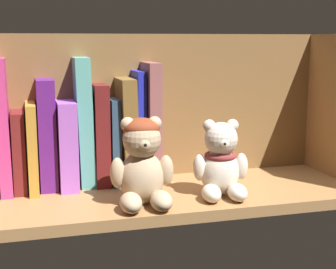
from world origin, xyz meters
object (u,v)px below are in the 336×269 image
object	(u,v)px
book_5	(66,143)
book_11	(149,122)
book_6	(83,122)
book_7	(100,134)
book_3	(32,145)
teddy_bear_larger	(142,164)
book_10	(138,126)
book_2	(19,150)
book_8	(113,140)
book_9	(125,130)
teddy_bear_smaller	(221,164)
book_4	(47,134)
book_1	(4,125)

from	to	relation	value
book_5	book_11	size ratio (longest dim) A/B	0.70
book_6	book_7	distance (cm)	4.00
book_3	teddy_bear_larger	world-z (taller)	book_3
book_6	book_10	size ratio (longest dim) A/B	1.12
book_2	book_3	distance (cm)	2.47
book_2	book_11	xyz separation A→B (cm)	(25.20, 0.00, 4.31)
book_11	teddy_bear_larger	size ratio (longest dim) A/B	1.56
book_3	book_8	xyz separation A→B (cm)	(15.47, 0.00, 0.14)
book_6	book_10	bearing A→B (deg)	0.00
book_2	book_5	size ratio (longest dim) A/B	0.90
book_10	book_5	bearing A→B (deg)	-180.00
book_2	book_11	world-z (taller)	book_11
book_7	book_9	world-z (taller)	book_9
teddy_bear_larger	teddy_bear_smaller	xyz separation A→B (cm)	(14.82, 1.25, -1.25)
book_2	book_11	bearing A→B (deg)	0.00
book_4	teddy_bear_smaller	size ratio (longest dim) A/B	1.49
book_6	teddy_bear_smaller	world-z (taller)	book_6
book_6	book_9	world-z (taller)	book_6
book_1	book_2	size ratio (longest dim) A/B	1.64
book_5	book_9	distance (cm)	11.78
book_10	teddy_bear_smaller	distance (cm)	19.61
book_4	book_6	world-z (taller)	book_6
book_1	book_3	size ratio (longest dim) A/B	1.49
book_2	teddy_bear_smaller	bearing A→B (deg)	-22.53
book_9	teddy_bear_smaller	world-z (taller)	book_9
book_8	book_1	bearing A→B (deg)	180.00
book_2	book_7	bearing A→B (deg)	0.00
book_11	teddy_bear_smaller	size ratio (longest dim) A/B	1.70
book_2	book_5	bearing A→B (deg)	-0.00
book_3	book_4	world-z (taller)	book_4
book_9	teddy_bear_smaller	distance (cm)	21.11
teddy_bear_larger	book_5	bearing A→B (deg)	125.92
book_5	book_9	size ratio (longest dim) A/B	0.81
book_5	book_7	bearing A→B (deg)	0.00
book_5	teddy_bear_smaller	xyz separation A→B (cm)	(26.26, -14.54, -2.38)
book_1	book_2	distance (cm)	5.47
book_2	book_9	distance (cm)	20.57
book_3	book_7	world-z (taller)	book_7
book_1	book_6	size ratio (longest dim) A/B	1.00
book_4	teddy_bear_larger	size ratio (longest dim) A/B	1.37
book_4	book_5	xyz separation A→B (cm)	(3.63, -0.00, -2.06)
teddy_bear_larger	book_6	bearing A→B (deg)	116.92
book_3	book_5	world-z (taller)	same
book_8	teddy_bear_smaller	bearing A→B (deg)	-40.17
book_9	book_11	distance (cm)	5.04
book_2	teddy_bear_larger	size ratio (longest dim) A/B	0.99
book_3	teddy_bear_larger	size ratio (longest dim) A/B	1.09
book_8	teddy_bear_smaller	world-z (taller)	book_8
book_9	book_2	bearing A→B (deg)	180.00
book_2	book_10	xyz separation A→B (cm)	(22.88, 0.00, 3.50)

